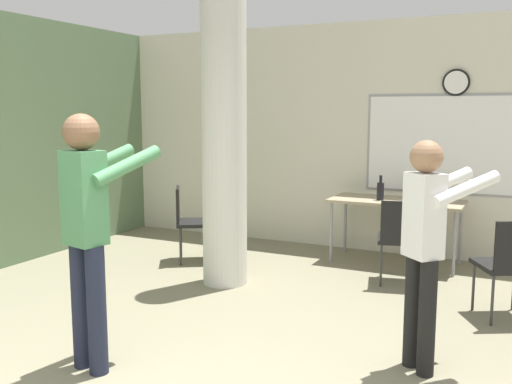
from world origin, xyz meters
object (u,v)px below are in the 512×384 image
Objects in this scene: folding_table at (396,205)px; chair_near_pillar at (190,218)px; chair_mid_room at (510,261)px; chair_table_right at (401,235)px; person_playing_side at (426,237)px; person_playing_front at (89,222)px; bottle_on_table at (380,191)px.

folding_table is 2.37m from chair_near_pillar.
chair_mid_room is at bearing -7.86° from chair_near_pillar.
chair_near_pillar is 2.39m from chair_table_right.
folding_table is 0.95× the size of person_playing_side.
person_playing_front is (0.91, -2.65, 0.50)m from chair_near_pillar.
folding_table is 1.69× the size of chair_table_right.
chair_mid_room is (1.24, -1.42, -0.17)m from folding_table.
person_playing_side is at bearing -70.27° from bottle_on_table.
person_playing_side is at bearing -73.86° from chair_table_right.
chair_mid_room and chair_table_right have the same top height.
chair_table_right is at bearing -74.75° from folding_table.
chair_near_pillar is 2.85m from person_playing_front.
chair_mid_room is at bearing -48.88° from folding_table.
chair_table_right is at bearing 3.43° from chair_near_pillar.
bottle_on_table reaches higher than chair_near_pillar.
chair_near_pillar is 1.00× the size of chair_table_right.
person_playing_front reaches higher than person_playing_side.
chair_mid_room is 1.00× the size of chair_table_right.
chair_mid_room is at bearing -43.55° from bottle_on_table.
chair_table_right is at bearing 106.14° from person_playing_side.
chair_near_pillar is at bearing -176.57° from chair_table_right.
bottle_on_table is 3.69m from person_playing_front.
person_playing_front reaches higher than bottle_on_table.
folding_table is 1.89m from chair_mid_room.
chair_table_right is (-1.02, 0.61, 0.00)m from chair_mid_room.
chair_near_pillar and chair_mid_room have the same top height.
person_playing_front reaches higher than folding_table.
folding_table is at bearing 131.12° from chair_mid_room.
folding_table is 0.25m from bottle_on_table.
chair_near_pillar is 0.56× the size of person_playing_side.
folding_table is 0.85m from chair_table_right.
folding_table is 1.69× the size of chair_mid_room.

